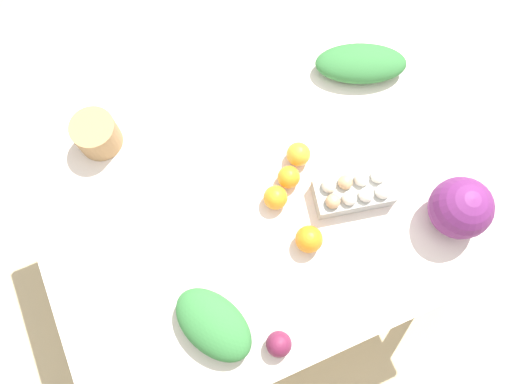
{
  "coord_description": "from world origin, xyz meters",
  "views": [
    {
      "loc": [
        0.18,
        0.42,
        2.19
      ],
      "look_at": [
        0.0,
        0.0,
        0.75
      ],
      "focal_mm": 35.0,
      "sensor_mm": 36.0,
      "label": 1
    }
  ],
  "objects": [
    {
      "name": "greens_bunch_dandelion",
      "position": [
        0.26,
        0.31,
        0.78
      ],
      "size": [
        0.25,
        0.29,
        0.09
      ],
      "primitive_type": "ellipsoid",
      "rotation": [
        0.0,
        0.0,
        5.16
      ],
      "color": "#337538",
      "rests_on": "dining_table"
    },
    {
      "name": "orange_3",
      "position": [
        -0.11,
        -0.0,
        0.76
      ],
      "size": [
        0.07,
        0.07,
        0.07
      ],
      "primitive_type": "sphere",
      "color": "orange",
      "rests_on": "dining_table"
    },
    {
      "name": "paper_bag",
      "position": [
        0.38,
        -0.36,
        0.78
      ],
      "size": [
        0.14,
        0.14,
        0.11
      ],
      "primitive_type": "cylinder",
      "color": "#A87F51",
      "rests_on": "dining_table"
    },
    {
      "name": "dining_table",
      "position": [
        0.0,
        0.0,
        0.64
      ],
      "size": [
        1.35,
        1.04,
        0.73
      ],
      "color": "silver",
      "rests_on": "ground_plane"
    },
    {
      "name": "orange_1",
      "position": [
        -0.17,
        -0.06,
        0.77
      ],
      "size": [
        0.07,
        0.07,
        0.07
      ],
      "primitive_type": "sphere",
      "color": "orange",
      "rests_on": "dining_table"
    },
    {
      "name": "egg_carton",
      "position": [
        -0.27,
        0.12,
        0.77
      ],
      "size": [
        0.25,
        0.16,
        0.09
      ],
      "rotation": [
        0.0,
        0.0,
        2.93
      ],
      "color": "#A8A8A3",
      "rests_on": "dining_table"
    },
    {
      "name": "cabbage_purple",
      "position": [
        -0.51,
        0.3,
        0.82
      ],
      "size": [
        0.18,
        0.18,
        0.18
      ],
      "primitive_type": "sphere",
      "color": "#6B2366",
      "rests_on": "dining_table"
    },
    {
      "name": "greens_bunch_beet_tops",
      "position": [
        -0.49,
        -0.26,
        0.77
      ],
      "size": [
        0.33,
        0.25,
        0.08
      ],
      "primitive_type": "ellipsoid",
      "rotation": [
        0.0,
        0.0,
        5.88
      ],
      "color": "#337538",
      "rests_on": "dining_table"
    },
    {
      "name": "beet_root",
      "position": [
        0.12,
        0.43,
        0.76
      ],
      "size": [
        0.07,
        0.07,
        0.07
      ],
      "primitive_type": "sphere",
      "color": "maroon",
      "rests_on": "dining_table"
    },
    {
      "name": "orange_0",
      "position": [
        -0.04,
        0.04,
        0.77
      ],
      "size": [
        0.07,
        0.07,
        0.07
      ],
      "primitive_type": "sphere",
      "color": "orange",
      "rests_on": "dining_table"
    },
    {
      "name": "ground_plane",
      "position": [
        0.0,
        0.0,
        0.0
      ],
      "size": [
        8.0,
        8.0,
        0.0
      ],
      "primitive_type": "plane",
      "color": "#C6B289"
    },
    {
      "name": "orange_2",
      "position": [
        -0.08,
        0.2,
        0.77
      ],
      "size": [
        0.08,
        0.08,
        0.08
      ],
      "primitive_type": "sphere",
      "color": "orange",
      "rests_on": "dining_table"
    }
  ]
}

